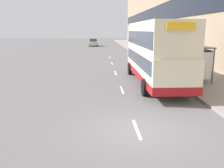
# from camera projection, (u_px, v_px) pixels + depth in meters

# --- Properties ---
(ground_plane) EXTENTS (220.00, 220.00, 0.00)m
(ground_plane) POSITION_uv_depth(u_px,v_px,m) (137.00, 130.00, 9.63)
(ground_plane) COLOR #5B595B
(pavement) EXTENTS (5.00, 93.00, 0.14)m
(pavement) POSITION_uv_depth(u_px,v_px,m) (141.00, 50.00, 47.51)
(pavement) COLOR gray
(pavement) RESTS_ON ground_plane
(terrace_facade) EXTENTS (3.10, 93.00, 14.82)m
(terrace_facade) POSITION_uv_depth(u_px,v_px,m) (163.00, 10.00, 46.14)
(terrace_facade) COLOR #9E846B
(terrace_facade) RESTS_ON ground_plane
(lane_mark_0) EXTENTS (0.12, 2.00, 0.01)m
(lane_mark_0) POSITION_uv_depth(u_px,v_px,m) (137.00, 129.00, 9.67)
(lane_mark_0) COLOR silver
(lane_mark_0) RESTS_ON ground_plane
(lane_mark_1) EXTENTS (0.12, 2.00, 0.01)m
(lane_mark_1) POSITION_uv_depth(u_px,v_px,m) (122.00, 90.00, 16.00)
(lane_mark_1) COLOR silver
(lane_mark_1) RESTS_ON ground_plane
(lane_mark_2) EXTENTS (0.12, 2.00, 0.01)m
(lane_mark_2) POSITION_uv_depth(u_px,v_px,m) (116.00, 73.00, 22.33)
(lane_mark_2) COLOR silver
(lane_mark_2) RESTS_ON ground_plane
(lane_mark_3) EXTENTS (0.12, 2.00, 0.01)m
(lane_mark_3) POSITION_uv_depth(u_px,v_px,m) (112.00, 63.00, 28.66)
(lane_mark_3) COLOR silver
(lane_mark_3) RESTS_ON ground_plane
(lane_mark_4) EXTENTS (0.12, 2.00, 0.01)m
(lane_mark_4) POSITION_uv_depth(u_px,v_px,m) (110.00, 57.00, 34.99)
(lane_mark_4) COLOR silver
(lane_mark_4) RESTS_ON ground_plane
(bus_shelter) EXTENTS (1.60, 4.20, 2.48)m
(bus_shelter) POSITION_uv_depth(u_px,v_px,m) (197.00, 56.00, 18.43)
(bus_shelter) COLOR #4C4C51
(bus_shelter) RESTS_ON ground_plane
(double_decker_bus_near) EXTENTS (2.85, 11.10, 4.30)m
(double_decker_bus_near) POSITION_uv_depth(u_px,v_px,m) (155.00, 52.00, 17.56)
(double_decker_bus_near) COLOR beige
(double_decker_bus_near) RESTS_ON ground_plane
(car_0) EXTENTS (2.04, 4.37, 1.74)m
(car_0) POSITION_uv_depth(u_px,v_px,m) (93.00, 42.00, 59.22)
(car_0) COLOR #B7B799
(car_0) RESTS_ON ground_plane
(pedestrian_at_shelter) EXTENTS (0.36, 0.36, 1.82)m
(pedestrian_at_shelter) POSITION_uv_depth(u_px,v_px,m) (191.00, 70.00, 17.18)
(pedestrian_at_shelter) COLOR #23232D
(pedestrian_at_shelter) RESTS_ON ground_plane
(pedestrian_2) EXTENTS (0.34, 0.34, 1.73)m
(pedestrian_2) POSITION_uv_depth(u_px,v_px,m) (179.00, 62.00, 22.14)
(pedestrian_2) COLOR #23232D
(pedestrian_2) RESTS_ON ground_plane
(pedestrian_3) EXTENTS (0.31, 0.31, 1.57)m
(pedestrian_3) POSITION_uv_depth(u_px,v_px,m) (177.00, 61.00, 23.21)
(pedestrian_3) COLOR #23232D
(pedestrian_3) RESTS_ON ground_plane
(pedestrian_4) EXTENTS (0.33, 0.33, 1.66)m
(pedestrian_4) POSITION_uv_depth(u_px,v_px,m) (188.00, 62.00, 22.14)
(pedestrian_4) COLOR #23232D
(pedestrian_4) RESTS_ON ground_plane
(litter_bin) EXTENTS (0.55, 0.55, 1.05)m
(litter_bin) POSITION_uv_depth(u_px,v_px,m) (193.00, 79.00, 16.01)
(litter_bin) COLOR black
(litter_bin) RESTS_ON ground_plane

